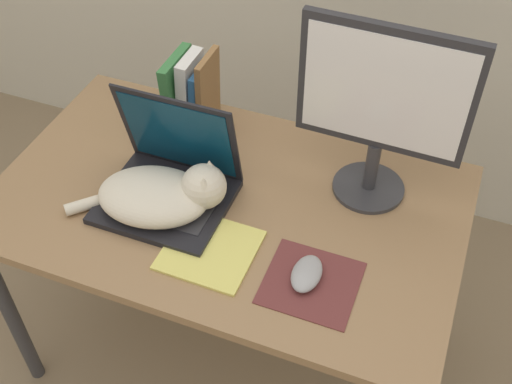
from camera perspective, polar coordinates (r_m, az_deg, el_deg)
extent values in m
cube|color=#93704C|center=(1.72, -2.61, -1.01)|extent=(1.25, 0.76, 0.03)
cylinder|color=#38383D|center=(2.07, -21.02, -9.98)|extent=(0.04, 0.04, 0.70)
cylinder|color=#38383D|center=(2.39, -11.93, 1.82)|extent=(0.04, 0.04, 0.70)
cylinder|color=#38383D|center=(2.14, 15.70, -5.83)|extent=(0.04, 0.04, 0.70)
cube|color=black|center=(1.71, -8.05, -0.85)|extent=(0.33, 0.28, 0.02)
cube|color=#28282D|center=(1.69, -8.30, -0.93)|extent=(0.27, 0.15, 0.00)
cube|color=black|center=(1.68, -6.86, 5.10)|extent=(0.33, 0.07, 0.27)
cube|color=#0A334C|center=(1.67, -6.93, 4.98)|extent=(0.30, 0.06, 0.24)
ellipsoid|color=beige|center=(1.67, -9.10, -0.40)|extent=(0.32, 0.26, 0.10)
sphere|color=beige|center=(1.64, -4.66, 0.50)|extent=(0.12, 0.12, 0.12)
cone|color=beige|center=(1.63, -4.15, 2.37)|extent=(0.04, 0.04, 0.03)
cone|color=beige|center=(1.58, -4.69, 0.79)|extent=(0.04, 0.04, 0.03)
cylinder|color=beige|center=(1.73, -14.39, -0.92)|extent=(0.12, 0.12, 0.03)
cylinder|color=#333338|center=(1.76, 9.94, 0.41)|extent=(0.19, 0.19, 0.01)
cylinder|color=#333338|center=(1.70, 10.27, 2.31)|extent=(0.04, 0.04, 0.15)
cube|color=#28282D|center=(1.55, 11.41, 8.89)|extent=(0.42, 0.03, 0.34)
cube|color=white|center=(1.54, 11.32, 8.64)|extent=(0.39, 0.01, 0.30)
cube|color=brown|center=(1.53, 4.92, -8.04)|extent=(0.22, 0.21, 0.00)
ellipsoid|color=#99999E|center=(1.53, 4.53, -7.24)|extent=(0.07, 0.11, 0.03)
cube|color=#387A42|center=(1.91, -6.88, 9.02)|extent=(0.04, 0.17, 0.22)
cube|color=white|center=(1.89, -5.89, 8.94)|extent=(0.05, 0.12, 0.23)
cube|color=#285B93|center=(1.89, -4.94, 8.34)|extent=(0.03, 0.12, 0.20)
cube|color=olive|center=(1.86, -4.29, 8.76)|extent=(0.02, 0.13, 0.24)
cube|color=#E5DB6B|center=(1.59, -4.12, -5.16)|extent=(0.22, 0.21, 0.01)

